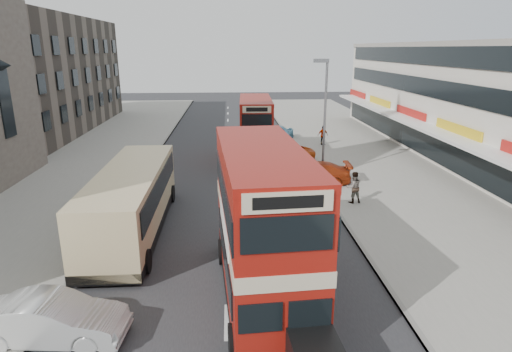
# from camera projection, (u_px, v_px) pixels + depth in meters

# --- Properties ---
(road_surface) EXTENTS (12.00, 90.00, 0.01)m
(road_surface) POSITION_uv_depth(u_px,v_px,m) (228.00, 173.00, 31.57)
(road_surface) COLOR #28282B
(road_surface) RESTS_ON ground
(pavement_right) EXTENTS (12.00, 90.00, 0.15)m
(pavement_right) POSITION_uv_depth(u_px,v_px,m) (388.00, 169.00, 32.26)
(pavement_right) COLOR gray
(pavement_right) RESTS_ON ground
(pavement_left) EXTENTS (12.00, 90.00, 0.15)m
(pavement_left) POSITION_uv_depth(u_px,v_px,m) (60.00, 175.00, 30.84)
(pavement_left) COLOR gray
(pavement_left) RESTS_ON ground
(kerb_left) EXTENTS (0.20, 90.00, 0.16)m
(kerb_left) POSITION_uv_depth(u_px,v_px,m) (143.00, 173.00, 31.19)
(kerb_left) COLOR gray
(kerb_left) RESTS_ON ground
(kerb_right) EXTENTS (0.20, 90.00, 0.16)m
(kerb_right) POSITION_uv_depth(u_px,v_px,m) (310.00, 170.00, 31.91)
(kerb_right) COLOR gray
(kerb_right) RESTS_ON ground
(brick_terrace) EXTENTS (14.00, 28.00, 12.00)m
(brick_terrace) POSITION_uv_depth(u_px,v_px,m) (20.00, 75.00, 45.78)
(brick_terrace) COLOR #66594C
(brick_terrace) RESTS_ON ground
(commercial_row) EXTENTS (9.90, 46.20, 9.30)m
(commercial_row) POSITION_uv_depth(u_px,v_px,m) (484.00, 103.00, 33.33)
(commercial_row) COLOR beige
(commercial_row) RESTS_ON ground
(street_lamp) EXTENTS (1.00, 0.20, 8.12)m
(street_lamp) POSITION_uv_depth(u_px,v_px,m) (324.00, 110.00, 28.68)
(street_lamp) COLOR slate
(street_lamp) RESTS_ON ground
(bus_main) EXTENTS (3.34, 9.86, 5.40)m
(bus_main) POSITION_uv_depth(u_px,v_px,m) (263.00, 225.00, 15.04)
(bus_main) COLOR black
(bus_main) RESTS_ON ground
(bus_second) EXTENTS (2.70, 8.92, 4.87)m
(bus_second) POSITION_uv_depth(u_px,v_px,m) (256.00, 130.00, 34.05)
(bus_second) COLOR black
(bus_second) RESTS_ON ground
(coach) EXTENTS (2.95, 11.11, 2.94)m
(coach) POSITION_uv_depth(u_px,v_px,m) (132.00, 198.00, 20.99)
(coach) COLOR black
(coach) RESTS_ON ground
(car_left_front) EXTENTS (4.65, 2.00, 1.49)m
(car_left_front) POSITION_uv_depth(u_px,v_px,m) (52.00, 319.00, 13.26)
(car_left_front) COLOR silver
(car_left_front) RESTS_ON ground
(car_right_a) EXTENTS (5.32, 2.43, 1.51)m
(car_right_a) POSITION_uv_depth(u_px,v_px,m) (311.00, 174.00, 28.64)
(car_right_a) COLOR #A93310
(car_right_a) RESTS_ON ground
(car_right_b) EXTENTS (4.75, 2.30, 1.30)m
(car_right_b) POSITION_uv_depth(u_px,v_px,m) (285.00, 154.00, 34.55)
(car_right_b) COLOR #C84C14
(car_right_b) RESTS_ON ground
(car_right_c) EXTENTS (4.34, 2.03, 1.44)m
(car_right_c) POSITION_uv_depth(u_px,v_px,m) (272.00, 132.00, 43.02)
(car_right_c) COLOR #5691AC
(car_right_c) RESTS_ON ground
(pedestrian_near) EXTENTS (0.75, 0.57, 1.87)m
(pedestrian_near) POSITION_uv_depth(u_px,v_px,m) (354.00, 187.00, 24.79)
(pedestrian_near) COLOR gray
(pedestrian_near) RESTS_ON pavement_right
(pedestrian_far) EXTENTS (1.12, 0.70, 1.77)m
(pedestrian_far) POSITION_uv_depth(u_px,v_px,m) (323.00, 135.00, 39.83)
(pedestrian_far) COLOR gray
(pedestrian_far) RESTS_ON pavement_right
(cyclist) EXTENTS (0.59, 1.56, 1.96)m
(cyclist) POSITION_uv_depth(u_px,v_px,m) (284.00, 154.00, 34.24)
(cyclist) COLOR gray
(cyclist) RESTS_ON ground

